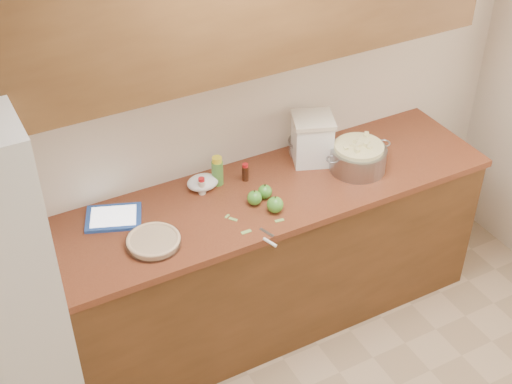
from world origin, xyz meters
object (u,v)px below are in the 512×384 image
colander (358,157)px  flour_canister (312,139)px  pie (154,241)px  tablet (114,217)px

colander → flour_canister: (-0.17, 0.19, 0.06)m
pie → colander: (1.21, 0.07, 0.05)m
pie → flour_canister: 1.08m
colander → flour_canister: flour_canister is taller
colander → flour_canister: size_ratio=1.44×
flour_canister → tablet: 1.15m
pie → tablet: size_ratio=0.81×
tablet → colander: bearing=12.4°
pie → tablet: 0.30m
pie → colander: size_ratio=0.65×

